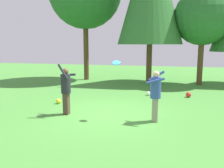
# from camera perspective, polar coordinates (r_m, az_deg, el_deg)

# --- Properties ---
(ground_plane) EXTENTS (40.00, 40.00, 0.00)m
(ground_plane) POSITION_cam_1_polar(r_m,az_deg,el_deg) (8.75, -0.81, -6.98)
(ground_plane) COLOR #478C38
(person_thrower) EXTENTS (0.58, 0.49, 1.82)m
(person_thrower) POSITION_cam_1_polar(r_m,az_deg,el_deg) (8.56, -10.96, -0.75)
(person_thrower) COLOR #4C382D
(person_thrower) RESTS_ON ground_plane
(person_catcher) EXTENTS (0.57, 0.49, 1.65)m
(person_catcher) POSITION_cam_1_polar(r_m,az_deg,el_deg) (7.74, 10.36, -1.83)
(person_catcher) COLOR gray
(person_catcher) RESTS_ON ground_plane
(frisbee) EXTENTS (0.30, 0.28, 0.13)m
(frisbee) POSITION_cam_1_polar(r_m,az_deg,el_deg) (7.83, 1.07, 5.08)
(frisbee) COLOR #2393D1
(ball_white) EXTENTS (0.20, 0.20, 0.20)m
(ball_white) POSITION_cam_1_polar(r_m,az_deg,el_deg) (11.85, 8.65, -2.25)
(ball_white) COLOR white
(ball_white) RESTS_ON ground_plane
(ball_red) EXTENTS (0.25, 0.25, 0.25)m
(ball_red) POSITION_cam_1_polar(r_m,az_deg,el_deg) (11.88, 17.78, -2.45)
(ball_red) COLOR red
(ball_red) RESTS_ON ground_plane
(ball_yellow) EXTENTS (0.22, 0.22, 0.22)m
(ball_yellow) POSITION_cam_1_polar(r_m,az_deg,el_deg) (10.34, -12.68, -4.03)
(ball_yellow) COLOR yellow
(ball_yellow) RESTS_ON ground_plane
(tree_right) EXTENTS (3.41, 3.41, 5.83)m
(tree_right) POSITION_cam_1_polar(r_m,az_deg,el_deg) (15.71, 20.89, 14.75)
(tree_right) COLOR brown
(tree_right) RESTS_ON ground_plane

